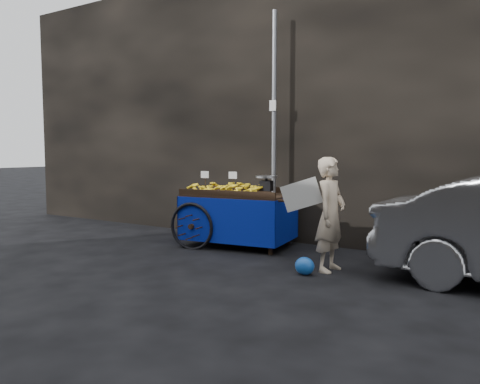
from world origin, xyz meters
The scene contains 6 objects.
ground centered at (0.00, 0.00, 0.00)m, with size 80.00×80.00×0.00m, color black.
building_wall centered at (0.39, 2.60, 2.50)m, with size 13.50×2.00×5.00m.
street_pole centered at (0.30, 1.30, 2.01)m, with size 0.12×0.10×4.00m.
banana_cart centered at (-0.18, 0.83, 0.81)m, with size 2.51×1.39×1.31m.
vendor centered at (1.83, 0.06, 0.78)m, with size 0.82×0.60×1.55m.
plastic_bag centered at (1.63, -0.32, 0.12)m, with size 0.26×0.21×0.24m, color #174FAE.
Camera 1 is at (4.13, -5.88, 1.62)m, focal length 35.00 mm.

